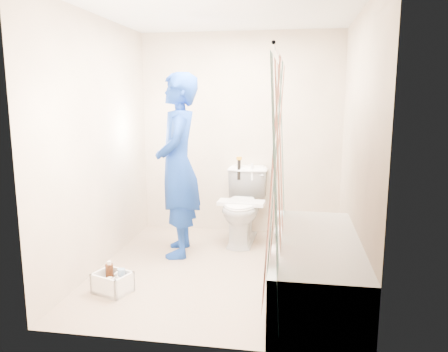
% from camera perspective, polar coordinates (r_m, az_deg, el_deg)
% --- Properties ---
extents(floor, '(2.60, 2.60, 0.00)m').
position_cam_1_polar(floor, '(4.30, -0.19, -12.22)').
color(floor, gray).
rests_on(floor, ground).
extents(ceiling, '(2.40, 2.60, 0.02)m').
position_cam_1_polar(ceiling, '(4.04, -0.22, 21.02)').
color(ceiling, silver).
rests_on(ceiling, wall_back).
extents(wall_back, '(2.40, 0.02, 2.40)m').
position_cam_1_polar(wall_back, '(5.28, 2.13, 5.44)').
color(wall_back, beige).
rests_on(wall_back, ground).
extents(wall_front, '(2.40, 0.02, 2.40)m').
position_cam_1_polar(wall_front, '(2.74, -4.69, 0.82)').
color(wall_front, beige).
rests_on(wall_front, ground).
extents(wall_left, '(0.02, 2.60, 2.40)m').
position_cam_1_polar(wall_left, '(4.36, -16.00, 4.01)').
color(wall_left, beige).
rests_on(wall_left, ground).
extents(wall_right, '(0.02, 2.60, 2.40)m').
position_cam_1_polar(wall_right, '(3.98, 17.12, 3.38)').
color(wall_right, beige).
rests_on(wall_right, ground).
extents(bathtub, '(0.70, 1.75, 0.50)m').
position_cam_1_polar(bathtub, '(3.76, 11.83, -11.45)').
color(bathtub, silver).
rests_on(bathtub, ground).
extents(curtain_rod, '(0.02, 1.90, 0.02)m').
position_cam_1_polar(curtain_rod, '(3.51, 7.30, 15.15)').
color(curtain_rod, silver).
rests_on(curtain_rod, wall_back).
extents(shower_curtain, '(0.06, 1.75, 1.80)m').
position_cam_1_polar(shower_curtain, '(3.55, 6.96, 0.04)').
color(shower_curtain, silver).
rests_on(shower_curtain, curtain_rod).
extents(toilet, '(0.50, 0.84, 0.84)m').
position_cam_1_polar(toilet, '(4.99, 2.52, -3.95)').
color(toilet, silver).
rests_on(toilet, ground).
extents(tank_lid, '(0.52, 0.25, 0.04)m').
position_cam_1_polar(tank_lid, '(4.85, 2.26, -3.50)').
color(tank_lid, white).
rests_on(tank_lid, toilet).
extents(tank_internals, '(0.21, 0.07, 0.27)m').
position_cam_1_polar(tank_internals, '(5.13, 2.43, 1.08)').
color(tank_internals, black).
rests_on(tank_internals, toilet).
extents(plumber, '(0.58, 0.77, 1.89)m').
position_cam_1_polar(plumber, '(4.53, -6.04, 1.34)').
color(plumber, '#103DA5').
rests_on(plumber, ground).
extents(cleaning_caddy, '(0.36, 0.32, 0.22)m').
position_cam_1_polar(cleaning_caddy, '(3.94, -14.26, -13.45)').
color(cleaning_caddy, white).
rests_on(cleaning_caddy, ground).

